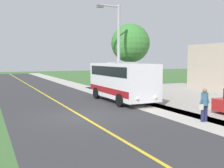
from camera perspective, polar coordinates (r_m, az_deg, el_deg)
name	(u,v)px	position (r m, az deg, el deg)	size (l,w,h in m)	color
ground_plane	(82,117)	(15.23, -6.25, -6.87)	(120.00, 120.00, 0.00)	#3D6633
road_surface	(82,117)	(15.23, -6.25, -6.86)	(8.00, 100.00, 0.01)	#333335
sidewalk	(160,109)	(17.57, 10.08, -5.29)	(2.40, 100.00, 0.01)	#B2ADA3
road_centre_line	(82,117)	(15.23, -6.25, -6.84)	(0.16, 100.00, 0.00)	gold
shuttle_bus_front	(122,80)	(20.47, 2.12, 0.89)	(2.74, 7.02, 2.99)	white
pedestrian_with_bags	(205,104)	(14.59, 18.90, -3.95)	(0.72, 0.34, 1.73)	#1E2347
street_light_pole	(117,47)	(21.92, 1.10, 7.75)	(1.97, 0.24, 7.51)	#9E9EA3
tree_curbside	(130,44)	(25.23, 3.90, 8.50)	(3.56, 3.56, 6.45)	brown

